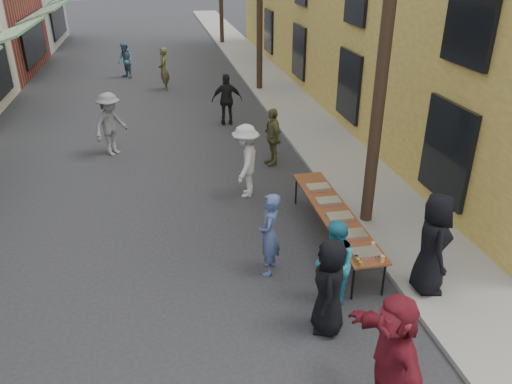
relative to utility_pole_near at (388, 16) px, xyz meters
name	(u,v)px	position (x,y,z in m)	size (l,w,h in m)	color
ground	(186,339)	(-4.30, -3.00, -4.50)	(120.00, 120.00, 0.00)	#28282B
sidewalk	(275,88)	(0.70, 12.00, -4.45)	(2.20, 60.00, 0.10)	gray
utility_pole_near	(388,16)	(0.00, 0.00, 0.00)	(0.26, 0.26, 9.00)	#2D2116
serving_table	(334,213)	(-1.03, -0.67, -3.79)	(0.70, 4.00, 0.75)	brown
catering_tray_sausage	(366,253)	(-1.03, -2.32, -3.71)	(0.50, 0.33, 0.08)	maroon
catering_tray_foil_b	(352,235)	(-1.03, -1.67, -3.71)	(0.50, 0.33, 0.08)	#B2B2B7
catering_tray_buns	(340,217)	(-1.03, -0.97, -3.71)	(0.50, 0.33, 0.08)	tan
catering_tray_foil_d	(328,201)	(-1.03, -0.27, -3.71)	(0.50, 0.33, 0.08)	#B2B2B7
catering_tray_buns_end	(318,187)	(-1.03, 0.43, -3.71)	(0.50, 0.33, 0.08)	tan
condiment_jar_a	(361,264)	(-1.25, -2.62, -3.71)	(0.07, 0.07, 0.08)	#A57F26
condiment_jar_b	(358,261)	(-1.25, -2.52, -3.71)	(0.07, 0.07, 0.08)	#A57F26
condiment_jar_c	(356,258)	(-1.25, -2.42, -3.71)	(0.07, 0.07, 0.08)	#A57F26
cup_stack	(382,259)	(-0.83, -2.57, -3.69)	(0.08, 0.08, 0.12)	tan
guest_front_a	(329,287)	(-2.01, -3.18, -3.67)	(0.82, 0.53, 1.67)	black
guest_front_b	(269,234)	(-2.59, -1.43, -3.67)	(0.61, 0.40, 1.66)	#48598C
guest_front_c	(334,264)	(-1.70, -2.56, -3.70)	(0.78, 0.61, 1.61)	teal
guest_front_d	(246,161)	(-2.42, 1.94, -3.57)	(1.20, 0.69, 1.86)	silver
guest_front_e	(273,137)	(-1.32, 3.78, -3.67)	(0.98, 0.41, 1.67)	#67693C
guest_queue_back	(392,355)	(-1.73, -4.84, -3.57)	(1.72, 0.55, 1.85)	maroon
server	(433,244)	(0.05, -2.63, -3.46)	(0.92, 0.60, 1.89)	black
passerby_left	(110,124)	(-5.87, 5.48, -3.55)	(1.22, 0.70, 1.90)	gray
passerby_mid	(227,100)	(-2.06, 7.60, -3.60)	(1.05, 0.44, 1.80)	black
passerby_right	(164,69)	(-4.06, 12.84, -3.59)	(0.66, 0.44, 1.82)	brown
passerby_far	(125,61)	(-5.78, 15.48, -3.68)	(0.80, 0.62, 1.64)	teal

